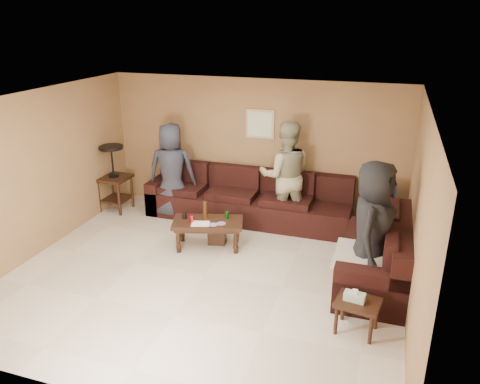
{
  "coord_description": "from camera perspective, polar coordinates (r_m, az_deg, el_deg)",
  "views": [
    {
      "loc": [
        2.31,
        -5.48,
        3.52
      ],
      "look_at": [
        0.25,
        0.85,
        1.0
      ],
      "focal_mm": 35.0,
      "sensor_mm": 36.0,
      "label": 1
    }
  ],
  "objects": [
    {
      "name": "person_left",
      "position": [
        8.61,
        -8.32,
        2.62
      ],
      "size": [
        0.96,
        0.74,
        1.75
      ],
      "primitive_type": "imported",
      "rotation": [
        0.0,
        0.0,
        3.38
      ],
      "color": "#292C39",
      "rests_on": "ground"
    },
    {
      "name": "end_table_left",
      "position": [
        9.14,
        -15.12,
        1.79
      ],
      "size": [
        0.57,
        0.57,
        1.27
      ],
      "rotation": [
        0.0,
        0.0,
        -0.02
      ],
      "color": "#321B10",
      "rests_on": "ground"
    },
    {
      "name": "sectional_sofa",
      "position": [
        7.84,
        5.45,
        -3.42
      ],
      "size": [
        4.65,
        2.9,
        0.97
      ],
      "color": "black",
      "rests_on": "ground"
    },
    {
      "name": "side_table_right",
      "position": [
        5.76,
        14.07,
        -13.17
      ],
      "size": [
        0.56,
        0.48,
        0.56
      ],
      "rotation": [
        0.0,
        0.0,
        -0.15
      ],
      "color": "#321B10",
      "rests_on": "ground"
    },
    {
      "name": "coffee_table",
      "position": [
        7.49,
        -3.97,
        -4.0
      ],
      "size": [
        1.22,
        0.84,
        0.74
      ],
      "rotation": [
        0.0,
        0.0,
        0.28
      ],
      "color": "#321B10",
      "rests_on": "ground"
    },
    {
      "name": "person_middle",
      "position": [
        8.07,
        5.56,
        2.03
      ],
      "size": [
        1.09,
        0.95,
        1.89
      ],
      "primitive_type": "imported",
      "rotation": [
        0.0,
        0.0,
        3.44
      ],
      "color": "tan",
      "rests_on": "ground"
    },
    {
      "name": "room",
      "position": [
        6.23,
        -4.62,
        3.32
      ],
      "size": [
        5.6,
        5.5,
        2.5
      ],
      "color": "beige",
      "rests_on": "ground"
    },
    {
      "name": "waste_bin",
      "position": [
        7.73,
        -2.81,
        -5.02
      ],
      "size": [
        0.33,
        0.33,
        0.33
      ],
      "primitive_type": "cube",
      "rotation": [
        0.0,
        0.0,
        0.21
      ],
      "color": "#321B10",
      "rests_on": "ground"
    },
    {
      "name": "wall_art",
      "position": [
        8.46,
        2.47,
        8.29
      ],
      "size": [
        0.52,
        0.04,
        0.52
      ],
      "color": "tan",
      "rests_on": "ground"
    },
    {
      "name": "person_right",
      "position": [
        6.32,
        15.79,
        -4.38
      ],
      "size": [
        0.71,
        0.98,
        1.85
      ],
      "primitive_type": "imported",
      "rotation": [
        0.0,
        0.0,
        1.43
      ],
      "color": "black",
      "rests_on": "ground"
    }
  ]
}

